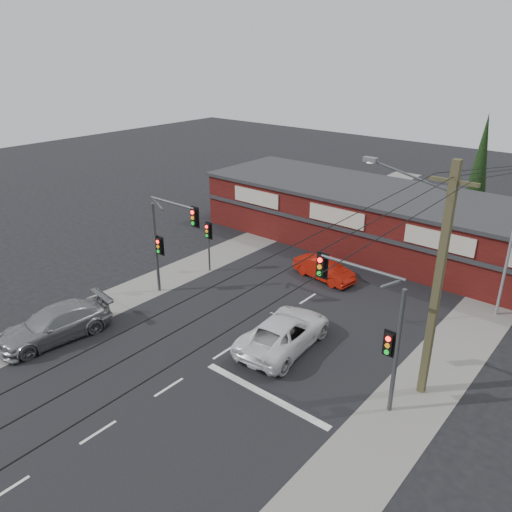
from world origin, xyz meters
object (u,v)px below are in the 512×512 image
Objects in this scene: red_sedan at (324,269)px; white_suv at (284,332)px; utility_pole at (435,277)px; silver_suv at (55,324)px; shop_building at (377,218)px.

white_suv is at bearing -152.80° from red_sedan.
red_sedan is at bearing 143.36° from utility_pole.
red_sedan is 0.41× the size of utility_pole.
silver_suv reaches higher than red_sedan.
utility_pole reaches higher than silver_suv.
silver_suv reaches higher than white_suv.
utility_pole is (6.46, 0.99, 4.59)m from white_suv.
white_suv reaches higher than red_sedan.
shop_building is 2.73× the size of utility_pole.
red_sedan is (-2.68, 7.80, -0.12)m from white_suv.
utility_pole reaches higher than white_suv.
shop_building is at bearing 123.76° from utility_pole.
silver_suv is at bearing -106.34° from shop_building.
silver_suv is 16.00m from red_sedan.
shop_building is at bearing 9.90° from red_sedan.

